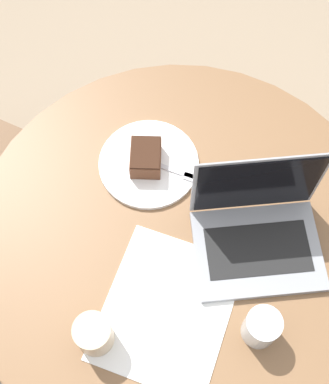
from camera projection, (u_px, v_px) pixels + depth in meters
The scene contains 9 objects.
ground_plane at pixel (176, 306), 1.93m from camera, with size 12.00×12.00×0.00m, color gray.
dining_table at pixel (180, 257), 1.42m from camera, with size 1.03×1.03×0.72m.
paper_document at pixel (167, 309), 1.20m from camera, with size 0.41×0.38×0.00m.
plate at pixel (149, 164), 1.36m from camera, with size 0.25×0.25×0.01m.
cake_slice at pixel (146, 157), 1.33m from camera, with size 0.12×0.12×0.06m.
fork at pixel (169, 169), 1.34m from camera, with size 0.08×0.17×0.00m.
coffee_glass at pixel (94, 334), 1.13m from camera, with size 0.08×0.08×0.10m.
water_glass at pixel (261, 327), 1.14m from camera, with size 0.08×0.08×0.09m.
laptop at pixel (257, 232), 1.24m from camera, with size 0.37×0.37×0.25m.
Camera 1 is at (0.37, 0.28, 1.92)m, focal length 50.00 mm.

